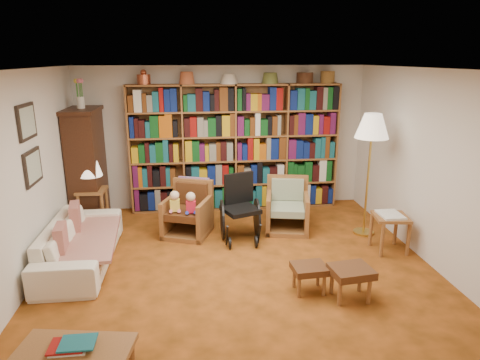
{
  "coord_description": "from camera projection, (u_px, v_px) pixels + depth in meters",
  "views": [
    {
      "loc": [
        -0.58,
        -4.97,
        2.62
      ],
      "look_at": [
        0.08,
        0.6,
        1.02
      ],
      "focal_mm": 32.0,
      "sensor_mm": 36.0,
      "label": 1
    }
  ],
  "objects": [
    {
      "name": "side_table_papers",
      "position": [
        390.0,
        222.0,
        5.93
      ],
      "size": [
        0.51,
        0.51,
        0.55
      ],
      "color": "#965A2E",
      "rests_on": "floor"
    },
    {
      "name": "framed_pictures",
      "position": [
        30.0,
        145.0,
        5.09
      ],
      "size": [
        0.03,
        0.52,
        0.97
      ],
      "color": "black",
      "rests_on": "wall_left"
    },
    {
      "name": "cushion_right",
      "position": [
        61.0,
        243.0,
        5.21
      ],
      "size": [
        0.16,
        0.37,
        0.36
      ],
      "primitive_type": "cube",
      "rotation": [
        0.0,
        0.0,
        0.12
      ],
      "color": "maroon",
      "rests_on": "sofa"
    },
    {
      "name": "cushion_left",
      "position": [
        76.0,
        222.0,
        5.88
      ],
      "size": [
        0.19,
        0.4,
        0.39
      ],
      "primitive_type": "cube",
      "rotation": [
        0.0,
        0.0,
        0.19
      ],
      "color": "maroon",
      "rests_on": "sofa"
    },
    {
      "name": "wall_back",
      "position": [
        223.0,
        138.0,
        7.57
      ],
      "size": [
        5.0,
        0.0,
        5.0
      ],
      "primitive_type": "plane",
      "rotation": [
        1.57,
        0.0,
        0.0
      ],
      "color": "silver",
      "rests_on": "floor"
    },
    {
      "name": "armchair_sage",
      "position": [
        286.0,
        209.0,
        6.76
      ],
      "size": [
        0.79,
        0.81,
        0.82
      ],
      "color": "#965A2E",
      "rests_on": "floor"
    },
    {
      "name": "table_lamp",
      "position": [
        89.0,
        168.0,
        6.64
      ],
      "size": [
        0.38,
        0.38,
        0.52
      ],
      "color": "gold",
      "rests_on": "side_table_lamp"
    },
    {
      "name": "bookshelf",
      "position": [
        235.0,
        144.0,
        7.45
      ],
      "size": [
        3.6,
        0.3,
        2.42
      ],
      "color": "#965A2E",
      "rests_on": "floor"
    },
    {
      "name": "armchair_leather",
      "position": [
        187.0,
        212.0,
        6.57
      ],
      "size": [
        0.88,
        0.88,
        0.82
      ],
      "color": "#965A2E",
      "rests_on": "floor"
    },
    {
      "name": "wall_left",
      "position": [
        23.0,
        182.0,
        4.9
      ],
      "size": [
        0.0,
        5.0,
        5.0
      ],
      "primitive_type": "plane",
      "rotation": [
        1.57,
        0.0,
        1.57
      ],
      "color": "silver",
      "rests_on": "floor"
    },
    {
      "name": "side_table_lamp",
      "position": [
        93.0,
        199.0,
        6.78
      ],
      "size": [
        0.45,
        0.45,
        0.62
      ],
      "color": "#965A2E",
      "rests_on": "floor"
    },
    {
      "name": "footstool_b",
      "position": [
        351.0,
        273.0,
        4.76
      ],
      "size": [
        0.49,
        0.43,
        0.38
      ],
      "color": "#4F2715",
      "rests_on": "floor"
    },
    {
      "name": "floor",
      "position": [
        239.0,
        268.0,
        5.53
      ],
      "size": [
        5.0,
        5.0,
        0.0
      ],
      "primitive_type": "plane",
      "color": "#A65019",
      "rests_on": "ground"
    },
    {
      "name": "floor_lamp",
      "position": [
        372.0,
        131.0,
        6.2
      ],
      "size": [
        0.49,
        0.49,
        1.85
      ],
      "color": "gold",
      "rests_on": "floor"
    },
    {
      "name": "curio_cabinet",
      "position": [
        87.0,
        165.0,
        6.92
      ],
      "size": [
        0.5,
        0.95,
        2.4
      ],
      "color": "#391F0F",
      "rests_on": "floor"
    },
    {
      "name": "wall_front",
      "position": [
        283.0,
        276.0,
        2.8
      ],
      "size": [
        5.0,
        0.0,
        5.0
      ],
      "primitive_type": "plane",
      "rotation": [
        -1.57,
        0.0,
        0.0
      ],
      "color": "silver",
      "rests_on": "floor"
    },
    {
      "name": "footstool_a",
      "position": [
        309.0,
        270.0,
        4.92
      ],
      "size": [
        0.41,
        0.35,
        0.33
      ],
      "color": "#4F2715",
      "rests_on": "floor"
    },
    {
      "name": "sofa",
      "position": [
        81.0,
        243.0,
        5.61
      ],
      "size": [
        1.97,
        0.77,
        0.57
      ],
      "primitive_type": "imported",
      "rotation": [
        0.0,
        0.0,
        1.57
      ],
      "color": "#EDE1C9",
      "rests_on": "floor"
    },
    {
      "name": "sofa_throw",
      "position": [
        85.0,
        241.0,
        5.61
      ],
      "size": [
        0.93,
        1.58,
        0.04
      ],
      "primitive_type": "cube",
      "rotation": [
        0.0,
        0.0,
        0.08
      ],
      "color": "beige",
      "rests_on": "sofa"
    },
    {
      "name": "wall_right",
      "position": [
        433.0,
        169.0,
        5.47
      ],
      "size": [
        0.0,
        5.0,
        5.0
      ],
      "primitive_type": "plane",
      "rotation": [
        1.57,
        0.0,
        -1.57
      ],
      "color": "silver",
      "rests_on": "floor"
    },
    {
      "name": "coffee_table",
      "position": [
        75.0,
        353.0,
        3.44
      ],
      "size": [
        0.98,
        0.61,
        0.44
      ],
      "color": "#965A2E",
      "rests_on": "floor"
    },
    {
      "name": "wheelchair",
      "position": [
        240.0,
        210.0,
        6.37
      ],
      "size": [
        0.61,
        0.78,
        0.97
      ],
      "color": "black",
      "rests_on": "floor"
    },
    {
      "name": "ceiling",
      "position": [
        239.0,
        69.0,
        4.84
      ],
      "size": [
        5.0,
        5.0,
        0.0
      ],
      "primitive_type": "plane",
      "rotation": [
        3.14,
        0.0,
        0.0
      ],
      "color": "white",
      "rests_on": "wall_back"
    }
  ]
}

